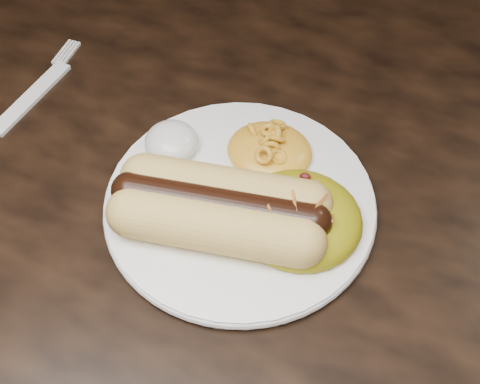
% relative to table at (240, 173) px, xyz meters
% --- Properties ---
extents(table, '(1.60, 0.90, 0.75)m').
position_rel_table_xyz_m(table, '(0.00, 0.00, 0.00)').
color(table, black).
rests_on(table, floor).
extents(plate, '(0.24, 0.24, 0.01)m').
position_rel_table_xyz_m(plate, '(0.04, -0.10, 0.10)').
color(plate, white).
rests_on(plate, table).
extents(hotdog, '(0.14, 0.09, 0.04)m').
position_rel_table_xyz_m(hotdog, '(0.03, -0.13, 0.12)').
color(hotdog, '#F0D168').
rests_on(hotdog, plate).
extents(mac_and_cheese, '(0.08, 0.07, 0.03)m').
position_rel_table_xyz_m(mac_and_cheese, '(0.05, -0.05, 0.12)').
color(mac_and_cheese, orange).
rests_on(mac_and_cheese, plate).
extents(sour_cream, '(0.06, 0.06, 0.03)m').
position_rel_table_xyz_m(sour_cream, '(-0.03, -0.07, 0.12)').
color(sour_cream, silver).
rests_on(sour_cream, plate).
extents(taco_salad, '(0.10, 0.09, 0.04)m').
position_rel_table_xyz_m(taco_salad, '(0.09, -0.11, 0.12)').
color(taco_salad, '#B97100').
rests_on(taco_salad, plate).
extents(fork, '(0.03, 0.12, 0.00)m').
position_rel_table_xyz_m(fork, '(-0.18, -0.05, 0.09)').
color(fork, silver).
rests_on(fork, table).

